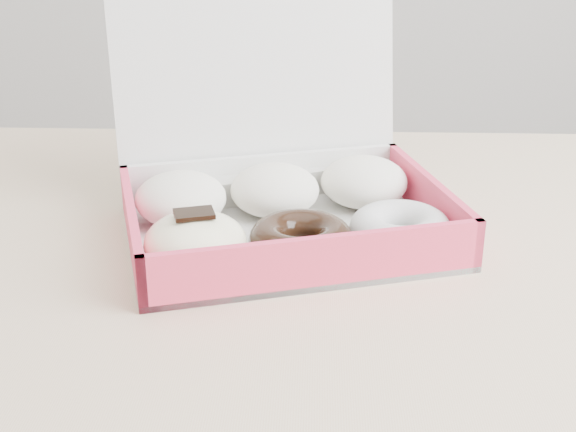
{
  "coord_description": "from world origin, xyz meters",
  "views": [
    {
      "loc": [
        -0.11,
        -0.76,
        1.12
      ],
      "look_at": [
        -0.14,
        -0.01,
        0.79
      ],
      "focal_mm": 50.0,
      "sensor_mm": 36.0,
      "label": 1
    }
  ],
  "objects": [
    {
      "name": "donut_box",
      "position": [
        -0.15,
        0.03,
        0.79
      ],
      "size": [
        0.4,
        0.37,
        0.24
      ],
      "rotation": [
        0.0,
        0.0,
        0.28
      ],
      "color": "silver",
      "rests_on": "table"
    },
    {
      "name": "table",
      "position": [
        0.0,
        0.0,
        0.67
      ],
      "size": [
        1.2,
        0.8,
        0.75
      ],
      "color": "#D0AE89",
      "rests_on": "ground"
    },
    {
      "name": "newspapers",
      "position": [
        -0.19,
        0.19,
        0.77
      ],
      "size": [
        0.28,
        0.26,
        0.04
      ],
      "primitive_type": "cube",
      "rotation": [
        0.0,
        0.0,
        0.41
      ],
      "color": "silver",
      "rests_on": "table"
    }
  ]
}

